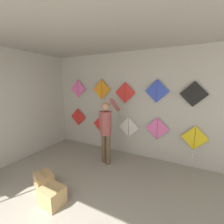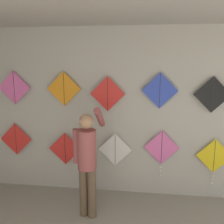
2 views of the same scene
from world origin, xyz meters
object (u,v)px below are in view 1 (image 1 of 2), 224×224
at_px(kite_5, 78,89).
at_px(kite_2, 129,127).
at_px(shopkeeper, 106,127).
at_px(kite_1, 102,124).
at_px(cardboard_box, 52,196).
at_px(cardboard_box_spare, 44,181).
at_px(kite_8, 157,91).
at_px(kite_3, 157,130).
at_px(kite_9, 194,94).
at_px(kite_0, 78,117).
at_px(kite_4, 194,140).
at_px(kite_6, 102,90).
at_px(kite_7, 125,93).

bearing_deg(kite_5, kite_2, 0.00).
height_order(shopkeeper, kite_1, shopkeeper).
relative_size(cardboard_box, kite_5, 0.68).
bearing_deg(kite_5, cardboard_box_spare, -69.03).
xyz_separation_m(cardboard_box_spare, kite_8, (1.63, 2.06, 1.65)).
xyz_separation_m(cardboard_box_spare, kite_3, (1.70, 2.06, 0.67)).
bearing_deg(kite_9, cardboard_box, -130.94).
bearing_deg(kite_1, kite_0, 180.00).
xyz_separation_m(kite_3, kite_9, (0.73, 0.00, 0.93)).
xyz_separation_m(kite_3, kite_4, (0.84, 0.00, -0.10)).
distance_m(cardboard_box_spare, kite_6, 2.65).
relative_size(shopkeeper, kite_4, 2.12).
bearing_deg(kite_9, kite_0, 180.00).
distance_m(kite_0, kite_4, 3.38).
height_order(cardboard_box, kite_8, kite_8).
xyz_separation_m(kite_6, kite_9, (2.35, 0.00, -0.06)).
relative_size(kite_1, kite_2, 1.00).
xyz_separation_m(kite_3, kite_8, (-0.07, 0.00, 0.98)).
xyz_separation_m(kite_0, kite_3, (2.53, -0.00, -0.08)).
bearing_deg(kite_1, kite_8, 0.00).
distance_m(kite_0, kite_7, 1.84).
bearing_deg(kite_1, kite_7, 0.00).
bearing_deg(kite_2, kite_4, -0.03).
relative_size(cardboard_box, kite_8, 0.68).
bearing_deg(kite_0, kite_7, 0.00).
relative_size(kite_3, kite_7, 1.36).
relative_size(kite_2, kite_5, 1.00).
height_order(kite_2, kite_7, kite_7).
bearing_deg(kite_6, kite_8, 0.00).
height_order(cardboard_box, kite_4, kite_4).
relative_size(kite_6, kite_9, 1.00).
height_order(kite_5, kite_9, kite_5).
bearing_deg(shopkeeper, cardboard_box, -83.36).
bearing_deg(kite_5, kite_7, 0.00).
distance_m(kite_3, kite_5, 2.68).
bearing_deg(kite_7, kite_8, 0.00).
bearing_deg(kite_1, kite_5, 180.00).
distance_m(kite_8, kite_9, 0.80).
relative_size(kite_6, kite_7, 1.00).
bearing_deg(kite_9, kite_7, 180.00).
relative_size(cardboard_box, kite_6, 0.68).
bearing_deg(kite_3, kite_4, 0.00).
bearing_deg(kite_2, kite_1, 180.00).
distance_m(kite_0, kite_1, 0.90).
bearing_deg(cardboard_box_spare, kite_6, 87.87).
height_order(shopkeeper, kite_6, kite_6).
xyz_separation_m(kite_4, kite_6, (-2.46, 0.00, 1.09)).
height_order(kite_3, kite_8, kite_8).
bearing_deg(kite_2, kite_9, 0.00).
bearing_deg(kite_0, kite_8, 0.00).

